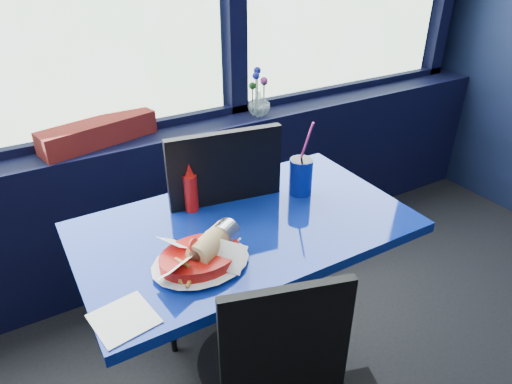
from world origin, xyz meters
name	(u,v)px	position (x,y,z in m)	size (l,w,h in m)	color
window_sill	(113,215)	(0.00, 2.87, 0.40)	(5.00, 0.26, 0.80)	black
near_table	(246,262)	(0.30, 2.00, 0.57)	(1.20, 0.70, 0.75)	black
chair_near_back	(209,218)	(0.29, 2.31, 0.60)	(0.54, 0.54, 1.04)	black
planter_box	(99,132)	(0.00, 2.88, 0.85)	(0.55, 0.14, 0.11)	maroon
flower_vase	(259,101)	(0.85, 2.83, 0.88)	(0.15, 0.15, 0.26)	silver
food_basket	(202,255)	(0.07, 1.86, 0.79)	(0.30, 0.29, 0.10)	#B2110B
ketchup_bottle	(191,190)	(0.17, 2.18, 0.84)	(0.05, 0.05, 0.20)	#B2110B
soda_cup	(301,175)	(0.60, 2.08, 0.83)	(0.09, 0.09, 0.31)	navy
napkin	(124,319)	(-0.22, 1.75, 0.75)	(0.16, 0.16, 0.00)	white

